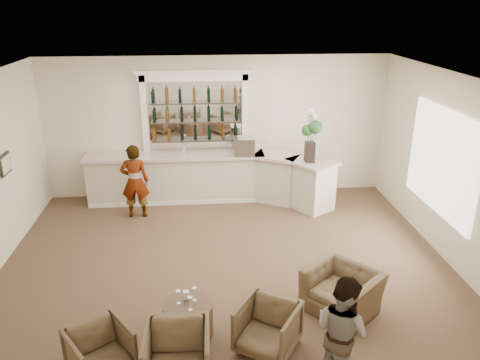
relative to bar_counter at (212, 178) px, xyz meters
name	(u,v)px	position (x,y,z in m)	size (l,w,h in m)	color
ground	(227,267)	(0.16, -3.00, -0.57)	(8.00, 8.00, 0.00)	brown
room_shell	(232,129)	(0.33, -2.29, 1.77)	(8.04, 7.02, 3.32)	beige
bar_counter	(212,178)	(0.00, 0.00, 0.00)	(5.72, 1.80, 1.14)	beige
back_bar_alcove	(195,113)	(-0.34, 0.41, 1.46)	(2.64, 0.25, 3.00)	white
cocktail_table	(188,319)	(-0.48, -4.72, -0.32)	(0.70, 0.70, 0.50)	#452C1E
sommelier	(135,181)	(-1.67, -0.71, 0.24)	(0.60, 0.39, 1.63)	gray
guest	(342,331)	(1.38, -5.76, 0.17)	(0.73, 0.57, 1.50)	gray
armchair_left	(100,351)	(-1.58, -5.37, -0.24)	(0.71, 0.73, 0.66)	brown
armchair_center	(177,356)	(-0.60, -5.59, -0.20)	(0.80, 0.82, 0.75)	brown
armchair_right	(268,328)	(0.59, -5.12, -0.23)	(0.74, 0.76, 0.69)	brown
armchair_far	(342,290)	(1.84, -4.35, -0.24)	(1.04, 0.91, 0.68)	brown
espresso_machine	(244,146)	(0.75, -0.08, 0.77)	(0.46, 0.39, 0.41)	silver
flower_vase	(311,132)	(2.12, -0.68, 1.23)	(0.31, 0.31, 1.19)	black
wine_glass_bar_left	(231,149)	(0.45, 0.07, 0.67)	(0.07, 0.07, 0.21)	white
wine_glass_bar_right	(184,152)	(-0.61, -0.05, 0.67)	(0.07, 0.07, 0.21)	white
wine_glass_tbl_a	(179,297)	(-0.60, -4.69, 0.03)	(0.07, 0.07, 0.21)	white
wine_glass_tbl_b	(195,294)	(-0.38, -4.64, 0.03)	(0.07, 0.07, 0.21)	white
wine_glass_tbl_c	(190,304)	(-0.44, -4.85, 0.03)	(0.07, 0.07, 0.21)	white
napkin_holder	(186,295)	(-0.50, -4.58, -0.01)	(0.08, 0.08, 0.12)	white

